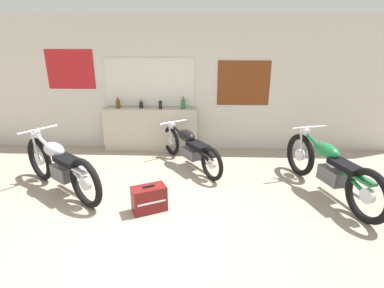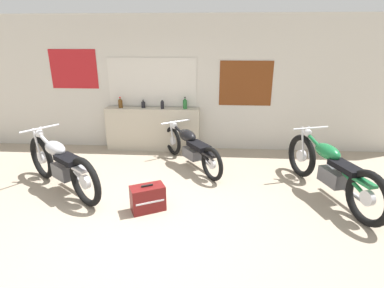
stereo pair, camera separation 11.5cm
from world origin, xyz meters
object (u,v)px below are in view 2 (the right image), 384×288
Objects in this scene: bottle_leftmost at (120,103)px; hard_case_darkred at (148,198)px; motorcycle_silver at (61,165)px; motorcycle_black at (191,147)px; motorcycle_green at (330,170)px; bottle_center at (162,104)px; bottle_left_center at (143,104)px; bottle_right_center at (185,104)px.

hard_case_darkred is (1.06, -2.46, -0.84)m from bottle_leftmost.
motorcycle_black is (1.98, 1.11, -0.06)m from motorcycle_silver.
motorcycle_silver reaches higher than hard_case_darkred.
motorcycle_green is at bearing 1.31° from motorcycle_silver.
bottle_leftmost is at bearing 153.65° from motorcycle_green.
bottle_center reaches higher than hard_case_darkred.
bottle_leftmost is 2.09m from motorcycle_silver.
bottle_left_center is (0.48, 0.04, -0.03)m from bottle_leftmost.
bottle_center reaches higher than bottle_left_center.
motorcycle_green is 1.29× the size of motorcycle_black.
bottle_right_center is at bearing 141.86° from motorcycle_green.
bottle_left_center is at bearing 4.31° from bottle_leftmost.
bottle_left_center is 0.90m from bottle_right_center.
bottle_right_center reaches higher than bottle_center.
bottle_leftmost is 0.13× the size of motorcycle_black.
bottle_left_center is at bearing 140.42° from motorcycle_black.
motorcycle_silver is 3.33× the size of hard_case_darkred.
bottle_right_center is 3.10m from motorcycle_green.
bottle_leftmost is at bearing 113.36° from hard_case_darkred.
motorcycle_silver reaches higher than motorcycle_green.
bottle_center is 0.12× the size of motorcycle_silver.
bottle_leftmost is at bearing -179.58° from bottle_right_center.
motorcycle_black is at bearing 155.35° from motorcycle_green.
bottle_left_center is at bearing 149.92° from motorcycle_green.
motorcycle_silver is (-4.19, -0.10, 0.00)m from motorcycle_green.
bottle_left_center is 2.69m from hard_case_darkred.
bottle_right_center is 2.74m from motorcycle_silver.
bottle_center reaches higher than motorcycle_black.
motorcycle_silver is at bearing 161.36° from hard_case_darkred.
motorcycle_green is at bearing -26.35° from bottle_leftmost.
bottle_leftmost reaches higher than motorcycle_green.
bottle_right_center is (0.48, 0.03, 0.02)m from bottle_center.
motorcycle_silver is 1.05× the size of motorcycle_black.
bottle_right_center is (1.38, 0.01, 0.01)m from bottle_leftmost.
bottle_leftmost is 0.93× the size of bottle_right_center.
bottle_center is 0.86× the size of bottle_right_center.
bottle_right_center is 0.14× the size of motorcycle_black.
bottle_center is at bearing 128.39° from motorcycle_black.
motorcycle_black is at bearing -39.58° from bottle_left_center.
bottle_center is at bearing 147.27° from motorcycle_green.
bottle_left_center is 0.42m from bottle_center.
bottle_leftmost reaches higher than motorcycle_black.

